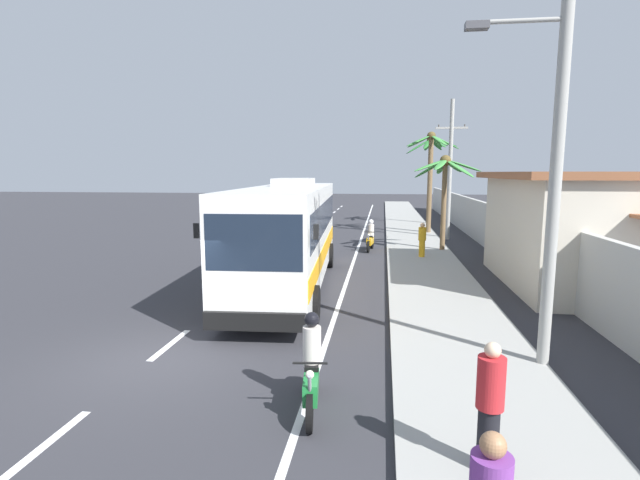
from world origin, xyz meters
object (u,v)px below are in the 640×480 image
at_px(motorcycle_trailing, 370,238).
at_px(utility_pole_mid, 450,168).
at_px(coach_bus_foreground, 289,231).
at_px(pedestrian_midwalk, 490,404).
at_px(palm_second, 431,164).
at_px(palm_third, 445,177).
at_px(motorcycle_beside_bus, 312,371).
at_px(palm_nearest, 430,156).
at_px(pedestrian_far_walk, 422,239).
at_px(utility_pole_nearest, 555,136).

relative_size(motorcycle_trailing, utility_pole_mid, 0.24).
distance_m(coach_bus_foreground, pedestrian_midwalk, 11.20).
bearing_deg(palm_second, motorcycle_trailing, -117.29).
bearing_deg(utility_pole_mid, palm_second, 111.80).
xyz_separation_m(motorcycle_trailing, utility_pole_mid, (4.55, 4.73, 3.65)).
height_order(palm_second, palm_third, palm_second).
bearing_deg(pedestrian_midwalk, utility_pole_mid, 86.33).
relative_size(motorcycle_beside_bus, palm_nearest, 0.29).
bearing_deg(pedestrian_far_walk, utility_pole_mid, -80.39).
bearing_deg(pedestrian_far_walk, motorcycle_beside_bus, 104.43).
distance_m(coach_bus_foreground, palm_third, 10.45).
bearing_deg(coach_bus_foreground, pedestrian_midwalk, -65.05).
relative_size(utility_pole_nearest, palm_nearest, 1.31).
height_order(motorcycle_beside_bus, pedestrian_far_walk, pedestrian_far_walk).
bearing_deg(utility_pole_mid, motorcycle_trailing, -133.89).
xyz_separation_m(palm_nearest, palm_third, (-0.44, -12.95, -1.47)).
height_order(coach_bus_foreground, pedestrian_far_walk, coach_bus_foreground).
xyz_separation_m(coach_bus_foreground, utility_pole_nearest, (6.57, -6.30, 2.77)).
distance_m(pedestrian_midwalk, palm_third, 18.51).
distance_m(palm_nearest, palm_second, 5.95).
distance_m(motorcycle_beside_bus, pedestrian_far_walk, 14.73).
xyz_separation_m(motorcycle_trailing, palm_third, (3.68, -0.03, 3.16)).
relative_size(utility_pole_mid, palm_nearest, 1.22).
bearing_deg(palm_nearest, pedestrian_midwalk, -93.79).
xyz_separation_m(palm_second, palm_third, (0.04, -7.07, -0.78)).
bearing_deg(pedestrian_midwalk, palm_second, 88.97).
height_order(pedestrian_far_walk, palm_third, palm_third).
distance_m(motorcycle_beside_bus, palm_nearest, 30.33).
height_order(pedestrian_midwalk, utility_pole_nearest, utility_pole_nearest).
height_order(utility_pole_nearest, palm_nearest, utility_pole_nearest).
height_order(motorcycle_trailing, palm_second, palm_second).
bearing_deg(utility_pole_mid, coach_bus_foreground, -119.26).
relative_size(motorcycle_beside_bus, palm_second, 0.29).
bearing_deg(pedestrian_midwalk, pedestrian_far_walk, 91.07).
relative_size(pedestrian_far_walk, utility_pole_nearest, 0.18).
bearing_deg(utility_pole_nearest, pedestrian_midwalk, -116.01).
distance_m(utility_pole_nearest, palm_second, 21.48).
distance_m(pedestrian_midwalk, palm_second, 25.59).
bearing_deg(palm_second, pedestrian_midwalk, -93.58).
bearing_deg(motorcycle_beside_bus, utility_pole_nearest, 26.81).
relative_size(coach_bus_foreground, palm_second, 1.77).
bearing_deg(palm_third, utility_pole_nearest, -89.06).
height_order(palm_nearest, palm_third, palm_nearest).
height_order(utility_pole_nearest, utility_pole_mid, utility_pole_nearest).
bearing_deg(palm_second, palm_third, -89.65).
relative_size(coach_bus_foreground, palm_third, 2.40).
bearing_deg(pedestrian_midwalk, utility_pole_nearest, 66.54).
distance_m(pedestrian_far_walk, palm_nearest, 15.89).
xyz_separation_m(pedestrian_midwalk, utility_pole_nearest, (1.86, 3.81, 3.70)).
bearing_deg(coach_bus_foreground, motorcycle_trailing, 71.91).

